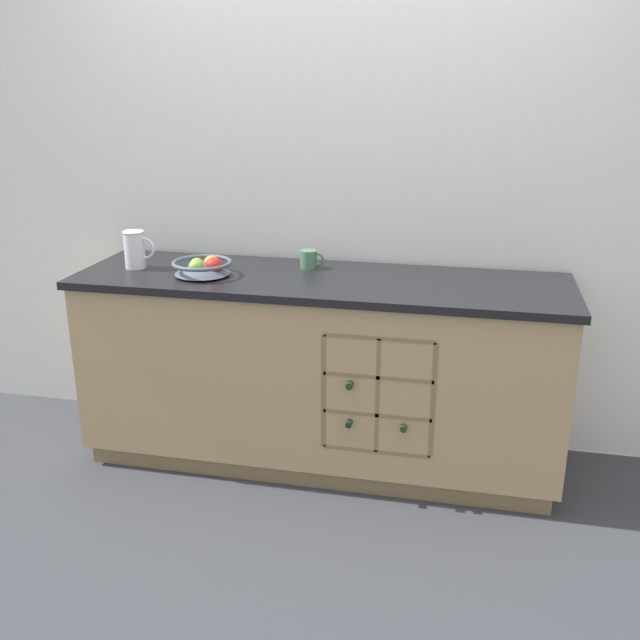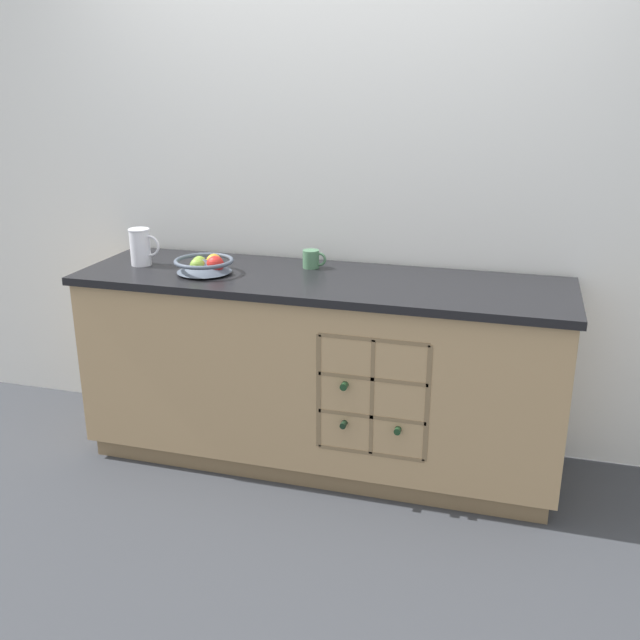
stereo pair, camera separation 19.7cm
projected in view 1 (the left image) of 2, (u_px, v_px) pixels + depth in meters
ground_plane at (320, 458)px, 3.41m from camera, size 14.00×14.00×0.00m
back_wall at (336, 179)px, 3.34m from camera, size 4.54×0.06×2.55m
kitchen_island at (321, 370)px, 3.26m from camera, size 2.18×0.65×0.89m
fruit_bowl at (203, 266)px, 3.15m from camera, size 0.27×0.27×0.09m
white_pitcher at (135, 249)px, 3.26m from camera, size 0.15×0.10×0.17m
ceramic_mug at (309, 259)px, 3.27m from camera, size 0.11×0.08×0.08m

